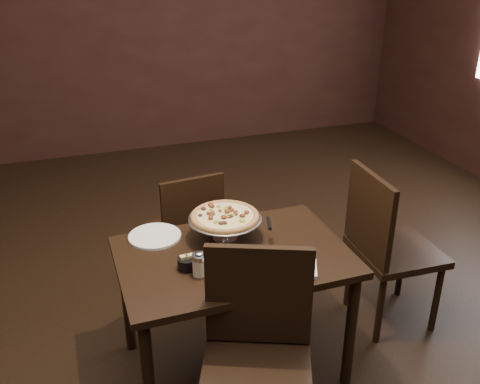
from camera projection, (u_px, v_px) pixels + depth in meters
name	position (u px, v px, depth m)	size (l,w,h in m)	color
room	(245.00, 108.00, 2.16)	(6.04, 7.04, 2.84)	black
dining_table	(234.00, 269.00, 2.56)	(1.08, 0.73, 0.68)	black
pizza_stand	(225.00, 217.00, 2.60)	(0.36, 0.36, 0.15)	silver
parmesan_shaker	(200.00, 264.00, 2.34)	(0.07, 0.07, 0.12)	beige
pepper_flake_shaker	(245.00, 270.00, 2.30)	(0.06, 0.06, 0.11)	maroon
packet_caddy	(187.00, 263.00, 2.40)	(0.09, 0.09, 0.07)	black
napkin_stack	(301.00, 268.00, 2.40)	(0.14, 0.14, 0.02)	silver
plate_left	(155.00, 236.00, 2.66)	(0.26, 0.26, 0.01)	white
plate_near	(259.00, 283.00, 2.29)	(0.27, 0.27, 0.01)	white
serving_spatula	(269.00, 224.00, 2.54)	(0.14, 0.14, 0.02)	silver
chair_far	(188.00, 228.00, 3.23)	(0.42, 0.42, 0.81)	black
chair_near	(257.00, 354.00, 2.14)	(0.57, 0.57, 0.94)	black
chair_side	(386.00, 243.00, 2.93)	(0.46, 0.46, 0.94)	black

